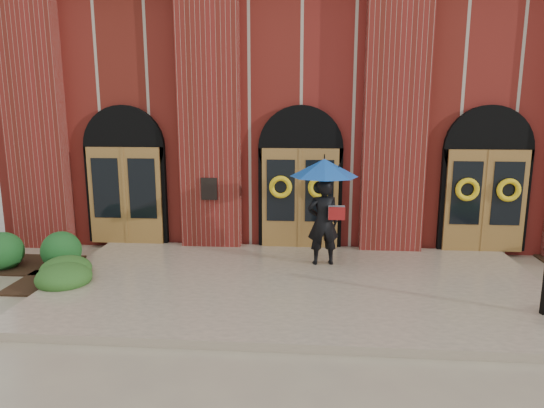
# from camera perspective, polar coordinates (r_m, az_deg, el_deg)

# --- Properties ---
(ground) EXTENTS (90.00, 90.00, 0.00)m
(ground) POSITION_cam_1_polar(r_m,az_deg,el_deg) (9.92, 2.81, -10.24)
(ground) COLOR gray
(ground) RESTS_ON ground
(landing) EXTENTS (10.00, 5.30, 0.15)m
(landing) POSITION_cam_1_polar(r_m,az_deg,el_deg) (10.03, 2.85, -9.53)
(landing) COLOR tan
(landing) RESTS_ON ground
(church_building) EXTENTS (16.20, 12.53, 7.00)m
(church_building) POSITION_cam_1_polar(r_m,az_deg,el_deg) (18.01, 3.88, 10.87)
(church_building) COLOR maroon
(church_building) RESTS_ON ground
(man_with_umbrella) EXTENTS (1.72, 1.72, 2.39)m
(man_with_umbrella) POSITION_cam_1_polar(r_m,az_deg,el_deg) (10.74, 6.12, 1.51)
(man_with_umbrella) COLOR black
(man_with_umbrella) RESTS_ON landing
(hedge_front_left) EXTENTS (1.45, 1.24, 0.51)m
(hedge_front_left) POSITION_cam_1_polar(r_m,az_deg,el_deg) (11.20, -24.49, -7.34)
(hedge_front_left) COLOR #264F1B
(hedge_front_left) RESTS_ON ground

